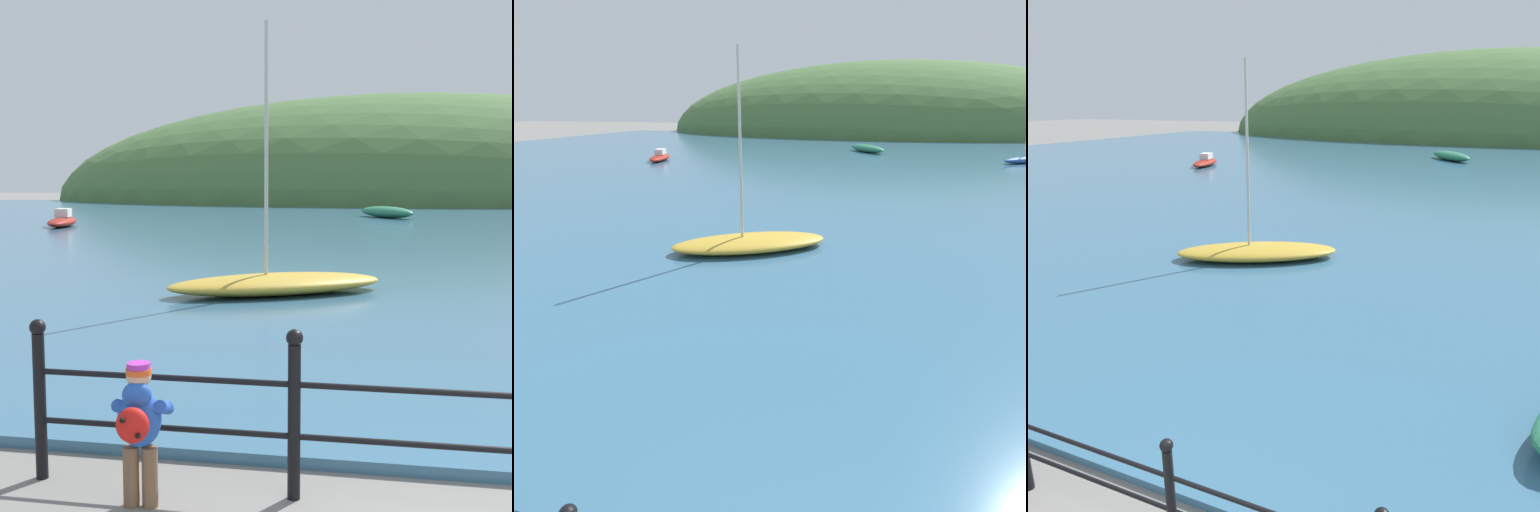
% 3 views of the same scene
% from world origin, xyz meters
% --- Properties ---
extents(water, '(80.00, 60.00, 0.10)m').
position_xyz_m(water, '(0.00, 32.00, 0.05)').
color(water, '#386684').
rests_on(water, ground).
extents(far_hillside, '(69.10, 38.01, 20.37)m').
position_xyz_m(far_hillside, '(0.00, 67.61, 0.00)').
color(far_hillside, '#476B38').
rests_on(far_hillside, ground).
extents(iron_railing, '(7.71, 0.12, 1.21)m').
position_xyz_m(iron_railing, '(0.04, 1.50, 0.64)').
color(iron_railing, black).
rests_on(iron_railing, ground).
extents(boat_blue_hull, '(3.59, 4.23, 0.62)m').
position_xyz_m(boat_blue_hull, '(-1.35, 36.11, 0.41)').
color(boat_blue_hull, '#287551').
rests_on(boat_blue_hull, water).
extents(boat_nearest_quay, '(4.33, 3.24, 4.92)m').
position_xyz_m(boat_nearest_quay, '(-3.26, 9.67, 0.31)').
color(boat_nearest_quay, gold).
rests_on(boat_nearest_quay, water).
extents(boat_mid_harbor, '(1.89, 3.75, 0.79)m').
position_xyz_m(boat_mid_harbor, '(-15.50, 26.27, 0.36)').
color(boat_mid_harbor, maroon).
rests_on(boat_mid_harbor, water).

